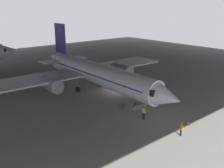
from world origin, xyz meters
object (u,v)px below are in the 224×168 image
at_px(boarding_stairs, 137,103).
at_px(baggage_tug, 97,73).
at_px(traffic_cone_orange, 188,123).
at_px(airplane_main, 95,73).
at_px(crew_worker_by_stairs, 144,112).
at_px(crew_worker_near_nose, 181,128).

height_order(boarding_stairs, baggage_tug, boarding_stairs).
height_order(boarding_stairs, traffic_cone_orange, boarding_stairs).
bearing_deg(airplane_main, traffic_cone_orange, -85.97).
bearing_deg(crew_worker_by_stairs, crew_worker_near_nose, -90.90).
distance_m(crew_worker_by_stairs, baggage_tug, 22.69).
bearing_deg(crew_worker_by_stairs, airplane_main, 82.30).
xyz_separation_m(airplane_main, baggage_tug, (6.77, 8.51, -2.77)).
relative_size(traffic_cone_orange, baggage_tug, 0.26).
bearing_deg(crew_worker_near_nose, boarding_stairs, 76.70).
xyz_separation_m(airplane_main, crew_worker_by_stairs, (-1.69, -12.53, -2.34)).
bearing_deg(crew_worker_by_stairs, traffic_cone_orange, -58.22).
bearing_deg(baggage_tug, crew_worker_near_nose, -107.71).
bearing_deg(baggage_tug, airplane_main, -128.50).
bearing_deg(boarding_stairs, baggage_tug, 70.15).
bearing_deg(boarding_stairs, crew_worker_near_nose, -103.30).
distance_m(airplane_main, baggage_tug, 11.22).
xyz_separation_m(boarding_stairs, crew_worker_near_nose, (-2.11, -8.94, 0.23)).
distance_m(boarding_stairs, crew_worker_by_stairs, 3.79).
distance_m(airplane_main, crew_worker_near_nose, 18.51).
relative_size(crew_worker_near_nose, crew_worker_by_stairs, 0.99).
height_order(airplane_main, crew_worker_near_nose, airplane_main).
relative_size(airplane_main, traffic_cone_orange, 55.75).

